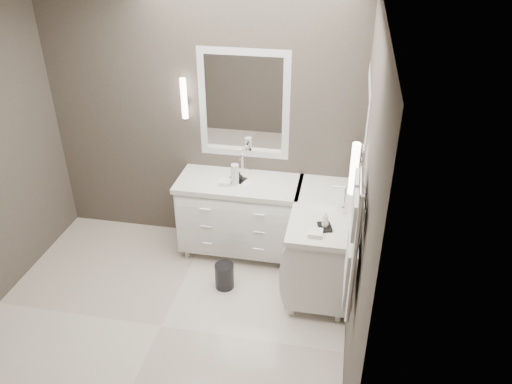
% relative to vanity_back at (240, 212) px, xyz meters
% --- Properties ---
extents(floor, '(3.20, 3.00, 0.01)m').
position_rel_vanity_back_xyz_m(floor, '(-0.45, -1.23, -0.49)').
color(floor, silver).
rests_on(floor, ground).
extents(ceiling, '(3.20, 3.00, 0.01)m').
position_rel_vanity_back_xyz_m(ceiling, '(-0.45, -1.23, 2.22)').
color(ceiling, white).
rests_on(ceiling, wall_back).
extents(wall_back, '(3.20, 0.01, 2.70)m').
position_rel_vanity_back_xyz_m(wall_back, '(-0.45, 0.28, 0.86)').
color(wall_back, '#474039').
rests_on(wall_back, floor).
extents(wall_front, '(3.20, 0.01, 2.70)m').
position_rel_vanity_back_xyz_m(wall_front, '(-0.45, -2.73, 0.86)').
color(wall_front, '#474039').
rests_on(wall_front, floor).
extents(wall_right, '(0.01, 3.00, 2.70)m').
position_rel_vanity_back_xyz_m(wall_right, '(1.15, -1.23, 0.86)').
color(wall_right, '#474039').
rests_on(wall_right, floor).
extents(vanity_back, '(1.24, 0.59, 0.97)m').
position_rel_vanity_back_xyz_m(vanity_back, '(0.00, 0.00, 0.00)').
color(vanity_back, white).
rests_on(vanity_back, floor).
extents(vanity_right, '(0.59, 1.24, 0.97)m').
position_rel_vanity_back_xyz_m(vanity_right, '(0.88, -0.33, 0.00)').
color(vanity_right, white).
rests_on(vanity_right, floor).
extents(mirror_back, '(0.90, 0.02, 1.10)m').
position_rel_vanity_back_xyz_m(mirror_back, '(-0.00, 0.26, 1.06)').
color(mirror_back, white).
rests_on(mirror_back, wall_back).
extents(mirror_right, '(0.02, 0.90, 1.10)m').
position_rel_vanity_back_xyz_m(mirror_right, '(1.14, -0.43, 1.06)').
color(mirror_right, white).
rests_on(mirror_right, wall_right).
extents(sconce_back, '(0.06, 0.06, 0.40)m').
position_rel_vanity_back_xyz_m(sconce_back, '(-0.58, 0.20, 1.11)').
color(sconce_back, white).
rests_on(sconce_back, wall_back).
extents(sconce_right, '(0.06, 0.06, 0.40)m').
position_rel_vanity_back_xyz_m(sconce_right, '(1.08, -1.01, 1.11)').
color(sconce_right, white).
rests_on(sconce_right, wall_right).
extents(towel_bar_corner, '(0.03, 0.22, 0.30)m').
position_rel_vanity_back_xyz_m(towel_bar_corner, '(1.09, 0.13, 0.63)').
color(towel_bar_corner, white).
rests_on(towel_bar_corner, wall_right).
extents(towel_ladder, '(0.06, 0.58, 0.90)m').
position_rel_vanity_back_xyz_m(towel_ladder, '(1.10, -1.63, 0.91)').
color(towel_ladder, white).
rests_on(towel_ladder, wall_right).
extents(waste_bin, '(0.22, 0.22, 0.26)m').
position_rel_vanity_back_xyz_m(waste_bin, '(-0.02, -0.60, -0.36)').
color(waste_bin, black).
rests_on(waste_bin, floor).
extents(amenity_tray_back, '(0.19, 0.17, 0.02)m').
position_rel_vanity_back_xyz_m(amenity_tray_back, '(-0.02, 0.01, 0.38)').
color(amenity_tray_back, black).
rests_on(amenity_tray_back, vanity_back).
extents(amenity_tray_right, '(0.14, 0.17, 0.02)m').
position_rel_vanity_back_xyz_m(amenity_tray_right, '(0.89, -0.68, 0.38)').
color(amenity_tray_right, black).
rests_on(amenity_tray_right, vanity_right).
extents(water_bottle, '(0.10, 0.10, 0.22)m').
position_rel_vanity_back_xyz_m(water_bottle, '(-0.02, -0.07, 0.47)').
color(water_bottle, silver).
rests_on(water_bottle, vanity_back).
extents(soap_bottle_a, '(0.07, 0.07, 0.13)m').
position_rel_vanity_back_xyz_m(soap_bottle_a, '(-0.05, 0.03, 0.45)').
color(soap_bottle_a, white).
rests_on(soap_bottle_a, amenity_tray_back).
extents(soap_bottle_b, '(0.08, 0.08, 0.09)m').
position_rel_vanity_back_xyz_m(soap_bottle_b, '(0.01, -0.02, 0.43)').
color(soap_bottle_b, black).
rests_on(soap_bottle_b, amenity_tray_back).
extents(soap_bottle_c, '(0.07, 0.07, 0.15)m').
position_rel_vanity_back_xyz_m(soap_bottle_c, '(0.89, -0.68, 0.46)').
color(soap_bottle_c, white).
rests_on(soap_bottle_c, amenity_tray_right).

